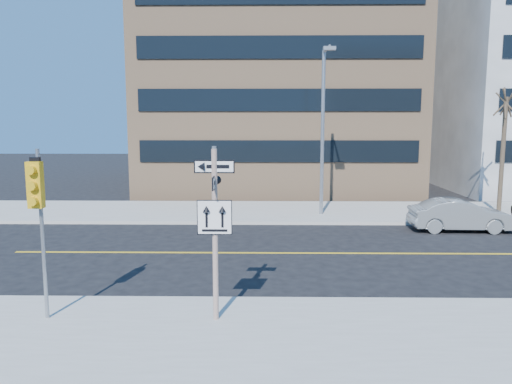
{
  "coord_description": "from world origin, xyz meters",
  "views": [
    {
      "loc": [
        1.12,
        -13.69,
        4.76
      ],
      "look_at": [
        0.84,
        4.0,
        2.25
      ],
      "focal_mm": 35.0,
      "sensor_mm": 36.0,
      "label": 1
    }
  ],
  "objects_px": {
    "traffic_signal": "(37,199)",
    "parked_car_b": "(460,215)",
    "street_tree_west": "(506,106)",
    "streetlight_a": "(323,121)",
    "sign_pole": "(215,224)"
  },
  "relations": [
    {
      "from": "streetlight_a",
      "to": "street_tree_west",
      "type": "bearing_deg",
      "value": 3.45
    },
    {
      "from": "sign_pole",
      "to": "street_tree_west",
      "type": "xyz_separation_m",
      "value": [
        13.0,
        13.81,
        3.09
      ]
    },
    {
      "from": "parked_car_b",
      "to": "streetlight_a",
      "type": "xyz_separation_m",
      "value": [
        -5.69,
        2.91,
        4.05
      ]
    },
    {
      "from": "parked_car_b",
      "to": "street_tree_west",
      "type": "distance_m",
      "value": 6.79
    },
    {
      "from": "parked_car_b",
      "to": "traffic_signal",
      "type": "bearing_deg",
      "value": 128.64
    },
    {
      "from": "traffic_signal",
      "to": "street_tree_west",
      "type": "relative_size",
      "value": 0.63
    },
    {
      "from": "parked_car_b",
      "to": "street_tree_west",
      "type": "xyz_separation_m",
      "value": [
        3.31,
        3.46,
        4.82
      ]
    },
    {
      "from": "parked_car_b",
      "to": "sign_pole",
      "type": "bearing_deg",
      "value": 138.05
    },
    {
      "from": "parked_car_b",
      "to": "street_tree_west",
      "type": "bearing_deg",
      "value": -42.58
    },
    {
      "from": "traffic_signal",
      "to": "street_tree_west",
      "type": "height_order",
      "value": "street_tree_west"
    },
    {
      "from": "traffic_signal",
      "to": "street_tree_west",
      "type": "xyz_separation_m",
      "value": [
        17.0,
        13.96,
        2.5
      ]
    },
    {
      "from": "sign_pole",
      "to": "street_tree_west",
      "type": "relative_size",
      "value": 0.64
    },
    {
      "from": "sign_pole",
      "to": "traffic_signal",
      "type": "height_order",
      "value": "sign_pole"
    },
    {
      "from": "traffic_signal",
      "to": "parked_car_b",
      "type": "relative_size",
      "value": 0.94
    },
    {
      "from": "sign_pole",
      "to": "streetlight_a",
      "type": "xyz_separation_m",
      "value": [
        4.0,
        13.27,
        2.32
      ]
    }
  ]
}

